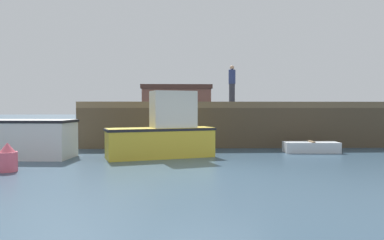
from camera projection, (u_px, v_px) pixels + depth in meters
ground at (215, 175)px, 9.16m from camera, size 120.00×160.00×0.10m
pier at (231, 110)px, 17.27m from camera, size 12.98×6.57×1.85m
fishing_boat_near_left at (3, 136)px, 11.81m from camera, size 4.39×1.88×1.65m
fishing_boat_near_right at (164, 133)px, 11.95m from camera, size 3.64×2.04×2.16m
rowboat at (311, 147)px, 13.32m from camera, size 1.96×0.85×0.42m
dockworker at (232, 84)px, 18.19m from camera, size 0.34×0.34×1.84m
warehouse at (177, 103)px, 45.61m from camera, size 8.31×6.46×4.33m
mooring_buoy_foreground at (8, 158)px, 9.32m from camera, size 0.48×0.48×0.73m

